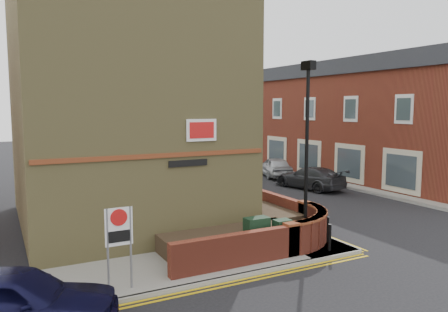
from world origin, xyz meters
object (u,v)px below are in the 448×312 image
at_px(zone_sign, 119,233).
at_px(navy_hatchback, 12,302).
at_px(lamppost, 307,153).
at_px(silver_car_near, 211,173).
at_px(utility_cabinet_large, 257,235).

bearing_deg(zone_sign, navy_hatchback, -158.76).
height_order(lamppost, zone_sign, lamppost).
xyz_separation_m(zone_sign, navy_hatchback, (-2.57, -1.00, -0.89)).
xyz_separation_m(lamppost, navy_hatchback, (-9.17, -1.70, -2.59)).
height_order(zone_sign, silver_car_near, zone_sign).
bearing_deg(navy_hatchback, lamppost, -57.13).
distance_m(navy_hatchback, silver_car_near, 19.69).
height_order(zone_sign, navy_hatchback, zone_sign).
height_order(lamppost, utility_cabinet_large, lamppost).
xyz_separation_m(navy_hatchback, silver_car_near, (12.24, 15.43, -0.13)).
height_order(utility_cabinet_large, navy_hatchback, navy_hatchback).
bearing_deg(navy_hatchback, silver_car_near, -16.04).
relative_size(lamppost, zone_sign, 2.86).
xyz_separation_m(utility_cabinet_large, zone_sign, (-4.70, -0.80, 0.92)).
bearing_deg(silver_car_near, navy_hatchback, -126.54).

